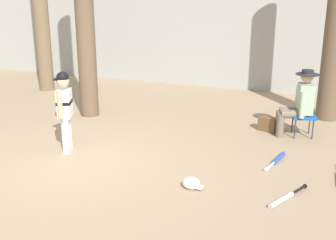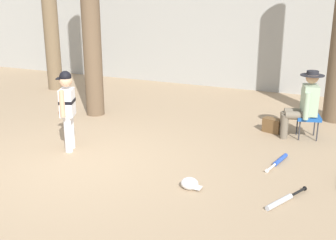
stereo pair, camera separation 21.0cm
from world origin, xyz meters
name	(u,v)px [view 1 (the left image)]	position (x,y,z in m)	size (l,w,h in m)	color
ground_plane	(77,166)	(0.00, 0.00, 0.00)	(60.00, 60.00, 0.00)	#9E8466
concrete_back_wall	(205,31)	(0.00, 6.20, 1.47)	(18.00, 0.36, 2.94)	#9E9E99
young_ballplayer	(64,107)	(-0.49, 0.46, 0.74)	(0.47, 0.55, 1.31)	white
folding_stool	(303,117)	(2.96, 2.67, 0.36)	(0.49, 0.49, 0.41)	#194C9E
seated_spectator	(299,101)	(2.86, 2.64, 0.64)	(0.68, 0.54, 1.20)	#6B6051
handbag_beside_stool	(268,124)	(2.35, 2.73, 0.13)	(0.34, 0.18, 0.26)	brown
bat_aluminum_silver	(284,198)	(3.00, 0.05, 0.03)	(0.39, 0.76, 0.07)	#B7BCC6
bat_blue_youth	(277,159)	(2.73, 1.31, 0.03)	(0.21, 0.74, 0.07)	#2347AD
batting_helmet_white	(192,183)	(1.82, -0.05, 0.07)	(0.28, 0.21, 0.16)	silver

